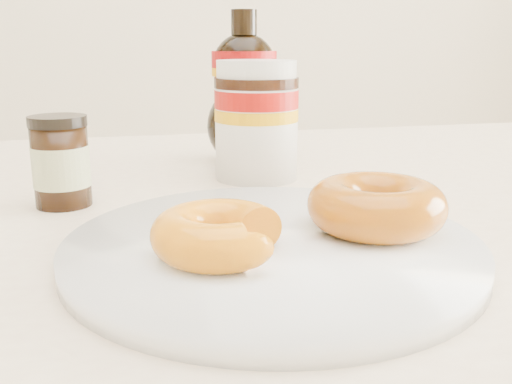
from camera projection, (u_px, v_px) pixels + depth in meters
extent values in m
cube|color=beige|center=(274.00, 227.00, 0.53)|extent=(1.40, 0.90, 0.04)
cylinder|color=white|center=(272.00, 247.00, 0.40)|extent=(0.29, 0.29, 0.01)
torus|color=white|center=(272.00, 246.00, 0.40)|extent=(0.29, 0.29, 0.01)
torus|color=orange|center=(218.00, 234.00, 0.36)|extent=(0.10, 0.10, 0.03)
torus|color=#AD680B|center=(376.00, 205.00, 0.42)|extent=(0.12, 0.12, 0.04)
cylinder|color=white|center=(256.00, 130.00, 0.63)|extent=(0.09, 0.09, 0.11)
cylinder|color=#860804|center=(256.00, 99.00, 0.62)|extent=(0.09, 0.09, 0.02)
cylinder|color=#D89905|center=(256.00, 115.00, 0.62)|extent=(0.09, 0.09, 0.01)
cylinder|color=black|center=(256.00, 83.00, 0.61)|extent=(0.09, 0.09, 0.01)
cylinder|color=white|center=(256.00, 70.00, 0.61)|extent=(0.09, 0.09, 0.02)
cylinder|color=black|center=(61.00, 166.00, 0.52)|extent=(0.05, 0.05, 0.08)
cylinder|color=beige|center=(61.00, 166.00, 0.52)|extent=(0.05, 0.05, 0.04)
cylinder|color=black|center=(57.00, 121.00, 0.51)|extent=(0.05, 0.05, 0.01)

